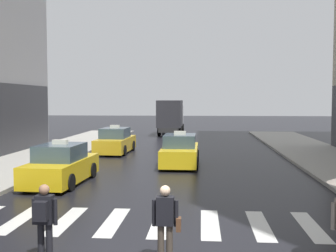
{
  "coord_description": "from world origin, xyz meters",
  "views": [
    {
      "loc": [
        1.09,
        -8.31,
        3.42
      ],
      "look_at": [
        -0.21,
        8.0,
        2.38
      ],
      "focal_mm": 44.5,
      "sensor_mm": 36.0,
      "label": 1
    }
  ],
  "objects_px": {
    "box_truck": "(171,116)",
    "taxi_second": "(180,152)",
    "pedestrian_with_handbag": "(166,220)",
    "taxi_lead": "(61,166)",
    "pedestrian_with_backpack": "(44,217)",
    "taxi_third": "(115,142)"
  },
  "relations": [
    {
      "from": "pedestrian_with_handbag",
      "to": "box_truck",
      "type": "bearing_deg",
      "value": 93.97
    },
    {
      "from": "taxi_third",
      "to": "pedestrian_with_handbag",
      "type": "distance_m",
      "value": 18.35
    },
    {
      "from": "taxi_second",
      "to": "box_truck",
      "type": "xyz_separation_m",
      "value": [
        -1.86,
        19.11,
        1.13
      ]
    },
    {
      "from": "box_truck",
      "to": "pedestrian_with_handbag",
      "type": "distance_m",
      "value": 32.19
    },
    {
      "from": "box_truck",
      "to": "pedestrian_with_backpack",
      "type": "xyz_separation_m",
      "value": [
        -0.32,
        -32.23,
        -0.88
      ]
    },
    {
      "from": "box_truck",
      "to": "pedestrian_with_backpack",
      "type": "distance_m",
      "value": 32.24
    },
    {
      "from": "box_truck",
      "to": "pedestrian_with_handbag",
      "type": "height_order",
      "value": "box_truck"
    },
    {
      "from": "taxi_lead",
      "to": "pedestrian_with_handbag",
      "type": "relative_size",
      "value": 2.79
    },
    {
      "from": "taxi_lead",
      "to": "pedestrian_with_backpack",
      "type": "bearing_deg",
      "value": -73.42
    },
    {
      "from": "taxi_third",
      "to": "pedestrian_with_handbag",
      "type": "bearing_deg",
      "value": -74.98
    },
    {
      "from": "taxi_second",
      "to": "taxi_lead",
      "type": "bearing_deg",
      "value": -132.15
    },
    {
      "from": "taxi_third",
      "to": "box_truck",
      "type": "xyz_separation_m",
      "value": [
        2.53,
        14.38,
        1.13
      ]
    },
    {
      "from": "taxi_lead",
      "to": "pedestrian_with_handbag",
      "type": "distance_m",
      "value": 9.35
    },
    {
      "from": "taxi_lead",
      "to": "taxi_third",
      "type": "relative_size",
      "value": 1.0
    },
    {
      "from": "taxi_third",
      "to": "pedestrian_with_handbag",
      "type": "xyz_separation_m",
      "value": [
        4.76,
        -17.72,
        0.21
      ]
    },
    {
      "from": "taxi_second",
      "to": "pedestrian_with_backpack",
      "type": "relative_size",
      "value": 2.76
    },
    {
      "from": "box_truck",
      "to": "pedestrian_with_backpack",
      "type": "height_order",
      "value": "box_truck"
    },
    {
      "from": "box_truck",
      "to": "pedestrian_with_backpack",
      "type": "relative_size",
      "value": 4.57
    },
    {
      "from": "taxi_lead",
      "to": "taxi_third",
      "type": "xyz_separation_m",
      "value": [
        0.19,
        9.79,
        0.0
      ]
    },
    {
      "from": "box_truck",
      "to": "taxi_second",
      "type": "bearing_deg",
      "value": -84.43
    },
    {
      "from": "box_truck",
      "to": "pedestrian_with_handbag",
      "type": "relative_size",
      "value": 4.57
    },
    {
      "from": "taxi_third",
      "to": "pedestrian_with_backpack",
      "type": "xyz_separation_m",
      "value": [
        2.21,
        -17.85,
        0.25
      ]
    }
  ]
}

